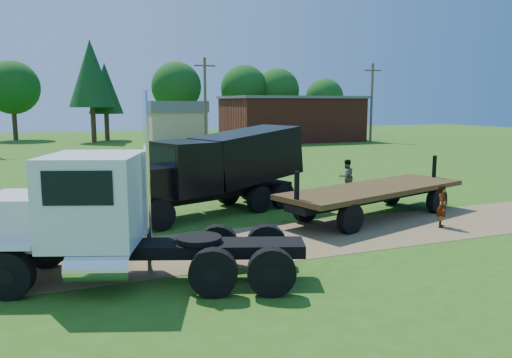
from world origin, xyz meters
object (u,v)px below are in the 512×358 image
object	(u,v)px
white_semi_tractor	(99,218)
black_dump_truck	(219,166)
orange_pickup	(200,179)
flatbed_trailer	(374,194)
spectator_a	(442,206)

from	to	relation	value
white_semi_tractor	black_dump_truck	size ratio (longest dim) A/B	0.99
orange_pickup	white_semi_tractor	bearing A→B (deg)	177.74
white_semi_tractor	flatbed_trailer	size ratio (longest dim) A/B	0.91
black_dump_truck	spectator_a	bearing A→B (deg)	-57.34
white_semi_tractor	spectator_a	size ratio (longest dim) A/B	5.20
white_semi_tractor	orange_pickup	bearing A→B (deg)	83.56
flatbed_trailer	spectator_a	bearing A→B (deg)	-76.55
spectator_a	flatbed_trailer	bearing A→B (deg)	74.03
white_semi_tractor	flatbed_trailer	world-z (taller)	white_semi_tractor
flatbed_trailer	spectator_a	xyz separation A→B (m)	(1.35, -2.32, -0.16)
white_semi_tractor	flatbed_trailer	xyz separation A→B (m)	(10.67, 3.57, -0.71)
orange_pickup	spectator_a	bearing A→B (deg)	-125.28
black_dump_truck	flatbed_trailer	bearing A→B (deg)	-48.36
orange_pickup	flatbed_trailer	xyz separation A→B (m)	(4.87, -8.17, 0.28)
black_dump_truck	spectator_a	xyz separation A→B (m)	(6.79, -5.39, -1.15)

